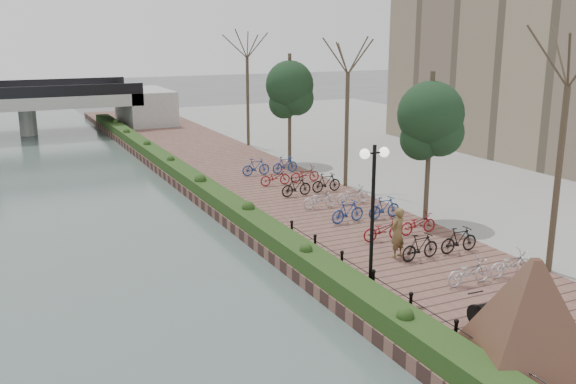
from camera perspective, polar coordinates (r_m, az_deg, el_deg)
ground at (r=18.26m, az=8.95°, el=-14.34°), size 220.00×220.00×0.00m
promenade at (r=34.42m, az=-1.91°, el=0.02°), size 8.00×75.00×0.50m
inland_pavement at (r=43.20m, az=17.95°, el=2.25°), size 24.00×75.00×0.50m
hedge at (r=35.45m, az=-8.59°, el=1.20°), size 1.10×56.00×0.60m
chain_fence at (r=20.10m, az=9.15°, el=-8.90°), size 0.10×14.10×0.70m
granite_monument at (r=17.01m, az=20.82°, el=-10.07°), size 5.05×5.05×2.86m
lamppost at (r=20.04m, az=7.60°, el=0.44°), size 1.02×0.32×4.77m
motorcycle at (r=18.73m, az=17.67°, el=-10.64°), size 0.58×1.69×1.04m
pedestrian at (r=23.94m, az=9.71°, el=-3.59°), size 0.79×0.64×1.89m
bicycle_parking at (r=29.48m, az=5.68°, el=-1.02°), size 2.40×19.89×1.00m
street_trees at (r=31.45m, az=8.32°, el=4.92°), size 3.20×37.12×6.80m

